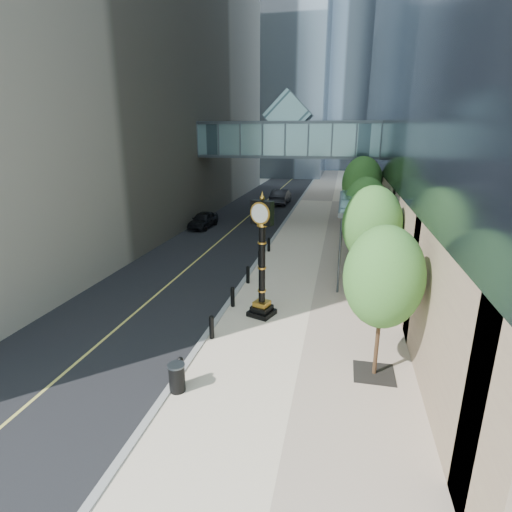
{
  "coord_description": "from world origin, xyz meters",
  "views": [
    {
      "loc": [
        2.13,
        -9.65,
        8.06
      ],
      "look_at": [
        -1.27,
        6.08,
        3.09
      ],
      "focal_mm": 28.0,
      "sensor_mm": 36.0,
      "label": 1
    }
  ],
  "objects_px": {
    "pedestrian": "(375,299)",
    "car_near": "(203,220)",
    "trash_bin": "(177,378)",
    "street_clock": "(262,266)",
    "car_far": "(281,196)"
  },
  "relations": [
    {
      "from": "pedestrian",
      "to": "car_far",
      "type": "bearing_deg",
      "value": -84.65
    },
    {
      "from": "car_near",
      "to": "car_far",
      "type": "relative_size",
      "value": 0.78
    },
    {
      "from": "pedestrian",
      "to": "car_far",
      "type": "distance_m",
      "value": 30.7
    },
    {
      "from": "street_clock",
      "to": "trash_bin",
      "type": "xyz_separation_m",
      "value": [
        -1.56,
        -6.1,
        -1.94
      ]
    },
    {
      "from": "street_clock",
      "to": "pedestrian",
      "type": "bearing_deg",
      "value": 31.75
    },
    {
      "from": "pedestrian",
      "to": "car_near",
      "type": "xyz_separation_m",
      "value": [
        -13.64,
        15.49,
        -0.16
      ]
    },
    {
      "from": "street_clock",
      "to": "car_near",
      "type": "bearing_deg",
      "value": 137.95
    },
    {
      "from": "street_clock",
      "to": "pedestrian",
      "type": "height_order",
      "value": "street_clock"
    },
    {
      "from": "pedestrian",
      "to": "car_near",
      "type": "relative_size",
      "value": 0.4
    },
    {
      "from": "trash_bin",
      "to": "car_near",
      "type": "xyz_separation_m",
      "value": [
        -7.06,
        22.6,
        0.21
      ]
    },
    {
      "from": "pedestrian",
      "to": "trash_bin",
      "type": "bearing_deg",
      "value": 35.8
    },
    {
      "from": "car_near",
      "to": "pedestrian",
      "type": "bearing_deg",
      "value": -45.52
    },
    {
      "from": "car_far",
      "to": "street_clock",
      "type": "bearing_deg",
      "value": 98.45
    },
    {
      "from": "trash_bin",
      "to": "car_near",
      "type": "distance_m",
      "value": 23.67
    },
    {
      "from": "pedestrian",
      "to": "car_near",
      "type": "bearing_deg",
      "value": -60.04
    }
  ]
}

